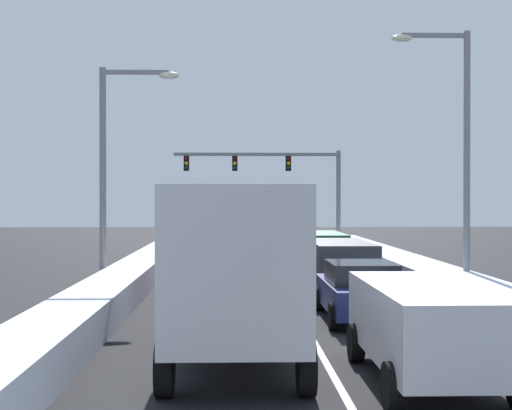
{
  "coord_description": "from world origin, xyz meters",
  "views": [
    {
      "loc": [
        -1.76,
        -6.36,
        3.15
      ],
      "look_at": [
        -0.59,
        33.37,
        2.81
      ],
      "focal_mm": 52.81,
      "sensor_mm": 36.0,
      "label": 1
    }
  ],
  "objects_px": {
    "sedan_navy_right_lane_second": "(360,290)",
    "suv_green_right_lane_fourth": "(320,248)",
    "suv_maroon_center_lane_second": "(228,270)",
    "traffic_light_gantry": "(280,174)",
    "sedan_black_center_lane_third": "(237,262)",
    "street_lamp_right_mid": "(457,137)",
    "suv_white_right_lane_nearest": "(428,324)",
    "sedan_red_center_lane_fourth": "(234,251)",
    "suv_charcoal_right_lane_third": "(340,261)",
    "street_lamp_left_mid": "(114,157)",
    "box_truck_center_lane_nearest": "(235,264)"
  },
  "relations": [
    {
      "from": "suv_white_right_lane_nearest",
      "to": "suv_charcoal_right_lane_third",
      "type": "height_order",
      "value": "same"
    },
    {
      "from": "suv_charcoal_right_lane_third",
      "to": "traffic_light_gantry",
      "type": "xyz_separation_m",
      "value": [
        -0.69,
        22.02,
        3.71
      ]
    },
    {
      "from": "suv_charcoal_right_lane_third",
      "to": "traffic_light_gantry",
      "type": "bearing_deg",
      "value": 91.79
    },
    {
      "from": "traffic_light_gantry",
      "to": "suv_charcoal_right_lane_third",
      "type": "bearing_deg",
      "value": -88.21
    },
    {
      "from": "suv_maroon_center_lane_second",
      "to": "suv_green_right_lane_fourth",
      "type": "bearing_deg",
      "value": 68.6
    },
    {
      "from": "box_truck_center_lane_nearest",
      "to": "traffic_light_gantry",
      "type": "relative_size",
      "value": 0.68
    },
    {
      "from": "sedan_navy_right_lane_second",
      "to": "sedan_red_center_lane_fourth",
      "type": "bearing_deg",
      "value": 102.44
    },
    {
      "from": "box_truck_center_lane_nearest",
      "to": "sedan_navy_right_lane_second",
      "type": "bearing_deg",
      "value": 57.15
    },
    {
      "from": "suv_maroon_center_lane_second",
      "to": "traffic_light_gantry",
      "type": "height_order",
      "value": "traffic_light_gantry"
    },
    {
      "from": "sedan_navy_right_lane_second",
      "to": "suv_green_right_lane_fourth",
      "type": "relative_size",
      "value": 0.92
    },
    {
      "from": "suv_white_right_lane_nearest",
      "to": "street_lamp_left_mid",
      "type": "bearing_deg",
      "value": 120.33
    },
    {
      "from": "box_truck_center_lane_nearest",
      "to": "sedan_black_center_lane_third",
      "type": "distance_m",
      "value": 14.1
    },
    {
      "from": "suv_maroon_center_lane_second",
      "to": "suv_white_right_lane_nearest",
      "type": "bearing_deg",
      "value": -70.27
    },
    {
      "from": "suv_white_right_lane_nearest",
      "to": "suv_maroon_center_lane_second",
      "type": "height_order",
      "value": "same"
    },
    {
      "from": "street_lamp_left_mid",
      "to": "box_truck_center_lane_nearest",
      "type": "bearing_deg",
      "value": -69.7
    },
    {
      "from": "suv_maroon_center_lane_second",
      "to": "sedan_black_center_lane_third",
      "type": "height_order",
      "value": "suv_maroon_center_lane_second"
    },
    {
      "from": "suv_white_right_lane_nearest",
      "to": "street_lamp_right_mid",
      "type": "height_order",
      "value": "street_lamp_right_mid"
    },
    {
      "from": "sedan_red_center_lane_fourth",
      "to": "box_truck_center_lane_nearest",
      "type": "bearing_deg",
      "value": -89.92
    },
    {
      "from": "box_truck_center_lane_nearest",
      "to": "street_lamp_right_mid",
      "type": "bearing_deg",
      "value": 54.99
    },
    {
      "from": "suv_charcoal_right_lane_third",
      "to": "traffic_light_gantry",
      "type": "relative_size",
      "value": 0.46
    },
    {
      "from": "suv_green_right_lane_fourth",
      "to": "sedan_red_center_lane_fourth",
      "type": "bearing_deg",
      "value": 153.21
    },
    {
      "from": "suv_green_right_lane_fourth",
      "to": "sedan_black_center_lane_third",
      "type": "bearing_deg",
      "value": -132.35
    },
    {
      "from": "traffic_light_gantry",
      "to": "street_lamp_right_mid",
      "type": "distance_m",
      "value": 23.16
    },
    {
      "from": "box_truck_center_lane_nearest",
      "to": "traffic_light_gantry",
      "type": "bearing_deg",
      "value": 85.0
    },
    {
      "from": "suv_green_right_lane_fourth",
      "to": "sedan_black_center_lane_third",
      "type": "xyz_separation_m",
      "value": [
        -3.6,
        -3.95,
        -0.25
      ]
    },
    {
      "from": "suv_white_right_lane_nearest",
      "to": "sedan_red_center_lane_fourth",
      "type": "distance_m",
      "value": 21.76
    },
    {
      "from": "suv_charcoal_right_lane_third",
      "to": "sedan_red_center_lane_fourth",
      "type": "xyz_separation_m",
      "value": [
        -3.63,
        8.57,
        -0.25
      ]
    },
    {
      "from": "suv_maroon_center_lane_second",
      "to": "street_lamp_left_mid",
      "type": "height_order",
      "value": "street_lamp_left_mid"
    },
    {
      "from": "suv_charcoal_right_lane_third",
      "to": "street_lamp_left_mid",
      "type": "xyz_separation_m",
      "value": [
        -7.6,
        -0.5,
        3.52
      ]
    },
    {
      "from": "suv_green_right_lane_fourth",
      "to": "sedan_black_center_lane_third",
      "type": "relative_size",
      "value": 1.09
    },
    {
      "from": "street_lamp_right_mid",
      "to": "suv_white_right_lane_nearest",
      "type": "bearing_deg",
      "value": -108.73
    },
    {
      "from": "sedan_red_center_lane_fourth",
      "to": "suv_white_right_lane_nearest",
      "type": "bearing_deg",
      "value": -81.25
    },
    {
      "from": "suv_white_right_lane_nearest",
      "to": "suv_maroon_center_lane_second",
      "type": "relative_size",
      "value": 1.0
    },
    {
      "from": "suv_maroon_center_lane_second",
      "to": "sedan_black_center_lane_third",
      "type": "bearing_deg",
      "value": 87.25
    },
    {
      "from": "box_truck_center_lane_nearest",
      "to": "traffic_light_gantry",
      "type": "height_order",
      "value": "traffic_light_gantry"
    },
    {
      "from": "sedan_black_center_lane_third",
      "to": "street_lamp_right_mid",
      "type": "bearing_deg",
      "value": -25.13
    },
    {
      "from": "sedan_red_center_lane_fourth",
      "to": "street_lamp_left_mid",
      "type": "xyz_separation_m",
      "value": [
        -3.97,
        -9.06,
        3.77
      ]
    },
    {
      "from": "box_truck_center_lane_nearest",
      "to": "street_lamp_right_mid",
      "type": "height_order",
      "value": "street_lamp_right_mid"
    },
    {
      "from": "sedan_navy_right_lane_second",
      "to": "suv_green_right_lane_fourth",
      "type": "bearing_deg",
      "value": 88.1
    },
    {
      "from": "street_lamp_left_mid",
      "to": "suv_maroon_center_lane_second",
      "type": "bearing_deg",
      "value": -35.62
    },
    {
      "from": "sedan_navy_right_lane_second",
      "to": "street_lamp_right_mid",
      "type": "distance_m",
      "value": 8.26
    },
    {
      "from": "box_truck_center_lane_nearest",
      "to": "sedan_red_center_lane_fourth",
      "type": "xyz_separation_m",
      "value": [
        -0.03,
        19.88,
        -1.14
      ]
    },
    {
      "from": "traffic_light_gantry",
      "to": "sedan_black_center_lane_third",
      "type": "bearing_deg",
      "value": -98.38
    },
    {
      "from": "suv_green_right_lane_fourth",
      "to": "box_truck_center_lane_nearest",
      "type": "distance_m",
      "value": 18.4
    },
    {
      "from": "sedan_navy_right_lane_second",
      "to": "suv_green_right_lane_fourth",
      "type": "height_order",
      "value": "suv_green_right_lane_fourth"
    },
    {
      "from": "street_lamp_left_mid",
      "to": "sedan_black_center_lane_third",
      "type": "bearing_deg",
      "value": 38.53
    },
    {
      "from": "suv_green_right_lane_fourth",
      "to": "sedan_red_center_lane_fourth",
      "type": "xyz_separation_m",
      "value": [
        -3.7,
        1.87,
        -0.25
      ]
    },
    {
      "from": "sedan_navy_right_lane_second",
      "to": "box_truck_center_lane_nearest",
      "type": "height_order",
      "value": "box_truck_center_lane_nearest"
    },
    {
      "from": "suv_green_right_lane_fourth",
      "to": "suv_white_right_lane_nearest",
      "type": "bearing_deg",
      "value": -91.15
    },
    {
      "from": "sedan_navy_right_lane_second",
      "to": "box_truck_center_lane_nearest",
      "type": "distance_m",
      "value": 6.09
    }
  ]
}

